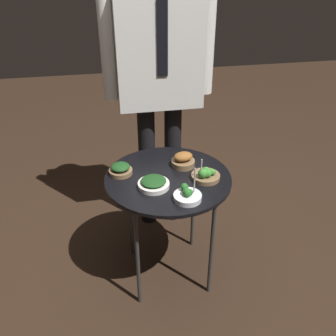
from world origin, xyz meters
The scene contains 8 objects.
ground_plane centered at (0.00, 0.00, 0.00)m, with size 8.00×8.00×0.00m, color black.
serving_cart centered at (0.00, 0.00, 0.60)m, with size 0.63×0.63×0.65m.
bowl_roast_far_rim centered at (0.10, 0.09, 0.68)m, with size 0.12×0.12×0.08m.
bowl_spinach_front_left centered at (-0.23, 0.07, 0.67)m, with size 0.12×0.12×0.06m.
bowl_broccoli_back_left centered at (0.05, -0.20, 0.67)m, with size 0.13×0.13×0.15m.
bowl_spinach_near_rim centered at (-0.08, -0.08, 0.67)m, with size 0.15×0.15×0.05m.
bowl_broccoli_front_center centered at (0.18, -0.06, 0.67)m, with size 0.14×0.14×0.12m.
waiter_figure centered at (0.04, 0.50, 1.07)m, with size 0.63×0.24×1.69m.
Camera 1 is at (-0.30, -1.54, 1.64)m, focal length 40.00 mm.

